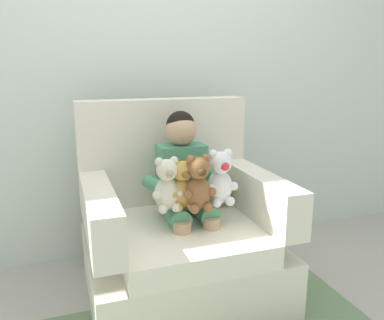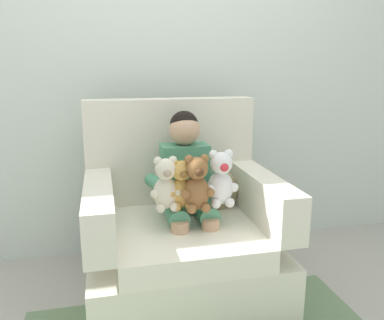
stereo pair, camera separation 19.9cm
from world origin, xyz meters
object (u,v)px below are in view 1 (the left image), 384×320
plush_brown (198,185)px  plush_cream (167,186)px  plush_honey (183,186)px  plush_white (220,179)px  armchair (179,235)px  throw_pillow (213,191)px  seated_child (185,180)px

plush_brown → plush_cream: bearing=178.3°
plush_brown → plush_honey: (-0.07, 0.04, -0.01)m
plush_white → plush_honey: bearing=-161.6°
armchair → throw_pillow: (0.24, 0.11, 0.20)m
armchair → plush_honey: bearing=-99.1°
plush_brown → plush_honey: 0.08m
plush_cream → throw_pillow: bearing=21.4°
seated_child → plush_honey: bearing=-118.3°
seated_child → plush_cream: size_ratio=2.99×
seated_child → plush_white: size_ratio=2.79×
plush_brown → armchair: bearing=120.5°
armchair → plush_honey: 0.36m
plush_honey → plush_white: bearing=4.3°
plush_cream → plush_brown: 0.16m
plush_white → seated_child: bearing=152.1°
plush_white → plush_brown: size_ratio=1.03×
plush_brown → seated_child: bearing=107.9°
plush_honey → plush_brown: bearing=-28.8°
plush_brown → throw_pillow: bearing=72.0°
armchair → plush_white: armchair is taller
plush_cream → plush_honey: bearing=-15.9°
plush_white → plush_brown: 0.14m
armchair → throw_pillow: armchair is taller
plush_honey → throw_pillow: bearing=47.2°
plush_white → plush_brown: plush_white is taller
throw_pillow → plush_brown: bearing=-124.0°
plush_cream → plush_white: bearing=-14.5°
armchair → plush_honey: (-0.02, -0.14, 0.33)m
seated_child → plush_brown: bearing=-94.2°
armchair → plush_brown: bearing=-75.5°
seated_child → throw_pillow: (0.20, 0.10, -0.11)m
plush_brown → throw_pillow: size_ratio=1.10×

